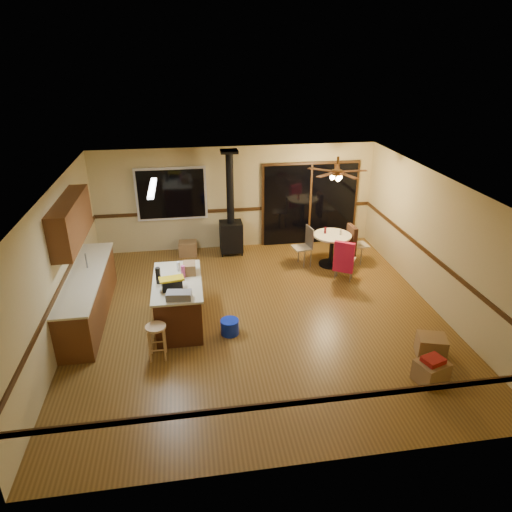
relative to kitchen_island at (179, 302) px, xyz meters
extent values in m
plane|color=brown|center=(1.50, 0.00, -0.45)|extent=(7.00, 7.00, 0.00)
plane|color=silver|center=(1.50, 0.00, 2.15)|extent=(7.00, 7.00, 0.00)
plane|color=tan|center=(1.50, 3.50, 0.85)|extent=(7.00, 0.00, 7.00)
plane|color=tan|center=(1.50, -3.50, 0.85)|extent=(7.00, 0.00, 7.00)
plane|color=tan|center=(-2.00, 0.00, 0.85)|extent=(0.00, 7.00, 7.00)
plane|color=tan|center=(5.00, 0.00, 0.85)|extent=(0.00, 7.00, 7.00)
cube|color=black|center=(-0.10, 3.45, 1.05)|extent=(1.72, 0.10, 1.32)
cube|color=black|center=(3.40, 3.45, 0.60)|extent=(2.52, 0.10, 2.10)
cube|color=brown|center=(-1.70, 0.50, -0.02)|extent=(0.60, 3.00, 0.86)
cube|color=beige|center=(-1.70, 0.50, 0.43)|extent=(0.64, 3.04, 0.04)
cube|color=brown|center=(-1.83, 0.70, 1.45)|extent=(0.35, 2.00, 0.80)
cube|color=#442111|center=(0.00, 0.00, -0.02)|extent=(0.80, 1.60, 0.86)
cube|color=beige|center=(0.00, 0.00, 0.43)|extent=(0.88, 1.68, 0.04)
cube|color=black|center=(1.30, 3.05, 0.00)|extent=(0.55, 0.50, 0.75)
cylinder|color=black|center=(1.30, 3.05, 1.26)|extent=(0.18, 0.18, 1.77)
cylinder|color=brown|center=(3.57, 2.01, 1.80)|extent=(0.24, 0.24, 0.10)
cylinder|color=brown|center=(3.57, 2.01, 2.07)|extent=(0.05, 0.05, 0.16)
sphere|color=#FFD88C|center=(3.57, 2.01, 1.68)|extent=(0.16, 0.16, 0.16)
cube|color=white|center=(-0.30, 0.30, 2.11)|extent=(0.10, 1.20, 0.04)
cube|color=slate|center=(0.04, -0.67, 0.51)|extent=(0.44, 0.28, 0.13)
cube|color=black|center=(-0.08, -0.32, 0.54)|extent=(0.37, 0.24, 0.19)
cube|color=gold|center=(-0.08, -0.32, 0.65)|extent=(0.45, 0.29, 0.03)
cube|color=olive|center=(0.24, 0.27, 0.55)|extent=(0.23, 0.31, 0.21)
cylinder|color=black|center=(-0.32, -0.05, 0.60)|extent=(0.10, 0.10, 0.31)
cylinder|color=#D84C8C|center=(0.12, 0.10, 0.57)|extent=(0.09, 0.09, 0.24)
cylinder|color=white|center=(0.03, 0.40, 0.54)|extent=(0.07, 0.07, 0.18)
cylinder|color=tan|center=(-0.36, -1.01, -0.14)|extent=(0.40, 0.40, 0.62)
cylinder|color=#0D26BF|center=(0.89, -0.50, -0.31)|extent=(0.39, 0.39, 0.28)
cylinder|color=black|center=(3.57, 2.01, -0.43)|extent=(0.55, 0.55, 0.04)
cylinder|color=black|center=(3.57, 2.01, -0.06)|extent=(0.10, 0.10, 0.70)
cylinder|color=beige|center=(3.57, 2.01, 0.31)|extent=(0.89, 0.89, 0.04)
cylinder|color=#590C14|center=(3.42, 2.11, 0.40)|extent=(0.07, 0.07, 0.15)
cylinder|color=beige|center=(3.75, 1.96, 0.39)|extent=(0.07, 0.07, 0.13)
cube|color=tan|center=(2.87, 2.11, 0.00)|extent=(0.46, 0.46, 0.03)
cube|color=slate|center=(3.06, 2.14, 0.25)|extent=(0.10, 0.40, 0.50)
cube|color=tan|center=(3.67, 1.31, 0.00)|extent=(0.55, 0.55, 0.03)
cube|color=slate|center=(3.57, 1.15, 0.25)|extent=(0.36, 0.23, 0.50)
cube|color=#B61430|center=(3.56, 1.13, 0.15)|extent=(0.43, 0.31, 0.70)
cube|color=tan|center=(4.27, 2.06, 0.00)|extent=(0.42, 0.42, 0.03)
cube|color=slate|center=(4.08, 2.05, 0.25)|extent=(0.05, 0.40, 0.50)
cube|color=#311D13|center=(4.06, 2.05, 0.15)|extent=(0.13, 0.45, 0.70)
cube|color=olive|center=(0.21, 3.10, -0.27)|extent=(0.46, 0.38, 0.36)
cube|color=olive|center=(3.85, -2.27, -0.28)|extent=(0.56, 0.51, 0.35)
cube|color=olive|center=(4.17, -1.67, -0.27)|extent=(0.56, 0.51, 0.37)
cube|color=maroon|center=(3.85, -2.27, -0.06)|extent=(0.37, 0.34, 0.08)
camera|label=1|loc=(0.29, -7.46, 4.30)|focal=32.00mm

